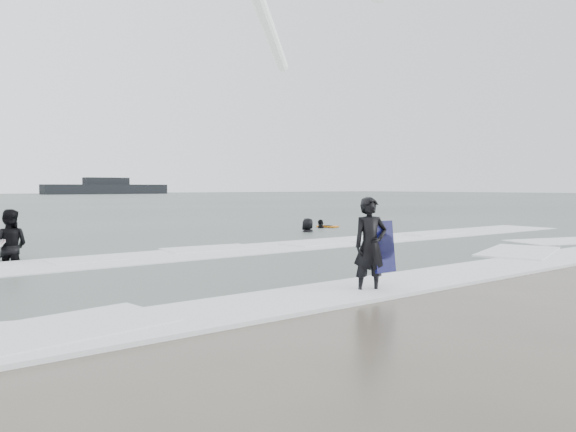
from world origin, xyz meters
TOP-DOWN VIEW (x-y plane):
  - ground at (0.00, 0.00)m, footprint 320.00×320.00m
  - surfer_centre at (-2.54, -0.88)m, footprint 0.76×0.62m
  - surfer_wading at (-6.99, 7.73)m, footprint 1.17×1.08m
  - surfer_right_near at (6.79, 11.48)m, footprint 1.02×0.65m
  - surfer_right_far at (4.90, 10.10)m, footprint 1.03×0.87m
  - surf_foam at (0.00, 3.70)m, footprint 30.03×9.06m
  - bodyboards at (-0.77, 6.14)m, footprint 15.57×13.17m
  - vessel_horizon at (39.97, 136.28)m, footprint 31.46×5.62m

SIDE VIEW (x-z plane):
  - ground at x=0.00m, z-range 0.00..0.00m
  - surfer_centre at x=-2.54m, z-range -0.90..0.90m
  - surfer_wading at x=-6.99m, z-range -0.97..0.97m
  - surfer_right_near at x=6.79m, z-range -0.80..0.80m
  - surfer_right_far at x=4.90m, z-range -0.90..0.90m
  - surf_foam at x=0.00m, z-range 0.00..0.08m
  - bodyboards at x=-0.77m, z-range -0.13..1.12m
  - vessel_horizon at x=39.97m, z-range -0.55..3.72m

